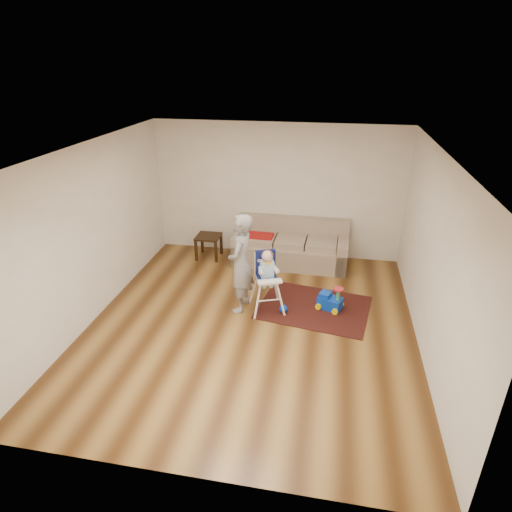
% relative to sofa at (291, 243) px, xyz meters
% --- Properties ---
extents(ground, '(5.50, 5.50, 0.00)m').
position_rel_sofa_xyz_m(ground, '(-0.35, -2.30, -0.43)').
color(ground, '#482A10').
rests_on(ground, ground).
extents(room_envelope, '(5.04, 5.52, 2.72)m').
position_rel_sofa_xyz_m(room_envelope, '(-0.35, -1.77, 1.44)').
color(room_envelope, beige).
rests_on(room_envelope, ground).
extents(sofa, '(2.27, 0.98, 0.87)m').
position_rel_sofa_xyz_m(sofa, '(0.00, 0.00, 0.00)').
color(sofa, gray).
rests_on(sofa, ground).
extents(side_table, '(0.48, 0.48, 0.48)m').
position_rel_sofa_xyz_m(side_table, '(-1.70, -0.03, -0.19)').
color(side_table, black).
rests_on(side_table, ground).
extents(area_rug, '(1.95, 1.59, 0.01)m').
position_rel_sofa_xyz_m(area_rug, '(0.58, -1.63, -0.43)').
color(area_rug, black).
rests_on(area_rug, ground).
extents(ride_on_toy, '(0.46, 0.39, 0.42)m').
position_rel_sofa_xyz_m(ride_on_toy, '(0.84, -1.62, -0.21)').
color(ride_on_toy, '#0B3BBF').
rests_on(ride_on_toy, area_rug).
extents(toy_ball, '(0.14, 0.14, 0.14)m').
position_rel_sofa_xyz_m(toy_ball, '(0.10, -1.89, -0.35)').
color(toy_ball, '#0B3BBF').
rests_on(toy_ball, area_rug).
extents(high_chair, '(0.64, 0.64, 1.08)m').
position_rel_sofa_xyz_m(high_chair, '(-0.19, -1.82, 0.08)').
color(high_chair, white).
rests_on(high_chair, ground).
extents(adult, '(0.43, 0.63, 1.65)m').
position_rel_sofa_xyz_m(adult, '(-0.61, -1.86, 0.39)').
color(adult, gray).
rests_on(adult, ground).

